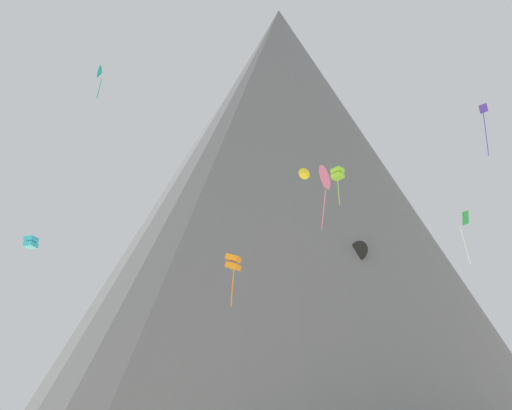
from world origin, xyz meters
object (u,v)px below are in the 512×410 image
object	(u,v)px
kite_cyan_mid	(31,242)
kite_teal_high	(101,72)
kite_orange_mid	(233,263)
kite_yellow_high	(305,173)
kite_lime_mid	(338,174)
kite_green_mid	(465,225)
rock_massif	(282,214)
kite_indigo_high	(484,119)
kite_rainbow_mid	(324,178)
kite_gold_low	(146,343)
kite_pink_mid	(321,289)
kite_black_mid	(359,251)

from	to	relation	value
kite_cyan_mid	kite_teal_high	size ratio (longest dim) A/B	0.41
kite_orange_mid	kite_yellow_high	distance (m)	15.93
kite_lime_mid	kite_teal_high	xyz separation A→B (m)	(-23.63, 1.72, 11.84)
kite_lime_mid	kite_green_mid	xyz separation A→B (m)	(11.04, -1.68, -5.51)
rock_massif	kite_indigo_high	distance (m)	42.38
rock_massif	kite_orange_mid	size ratio (longest dim) A/B	21.50
kite_rainbow_mid	kite_yellow_high	distance (m)	10.60
kite_rainbow_mid	kite_green_mid	distance (m)	13.45
kite_gold_low	kite_green_mid	world-z (taller)	kite_green_mid
kite_yellow_high	kite_pink_mid	bearing A→B (deg)	58.55
kite_indigo_high	kite_lime_mid	distance (m)	15.62
kite_yellow_high	kite_green_mid	bearing A→B (deg)	-49.64
kite_gold_low	kite_yellow_high	size ratio (longest dim) A/B	1.49
kite_green_mid	kite_lime_mid	bearing A→B (deg)	-73.58
kite_indigo_high	kite_teal_high	distance (m)	38.57
kite_lime_mid	kite_green_mid	distance (m)	12.45
kite_lime_mid	kite_teal_high	world-z (taller)	kite_teal_high
kite_black_mid	kite_gold_low	world-z (taller)	kite_black_mid
kite_pink_mid	kite_yellow_high	distance (m)	18.52
kite_rainbow_mid	kite_pink_mid	bearing A→B (deg)	-153.47
kite_black_mid	kite_yellow_high	bearing A→B (deg)	91.33
rock_massif	kite_cyan_mid	world-z (taller)	rock_massif
kite_rainbow_mid	kite_cyan_mid	distance (m)	34.03
kite_pink_mid	kite_rainbow_mid	bearing A→B (deg)	44.90
rock_massif	kite_lime_mid	world-z (taller)	rock_massif
kite_black_mid	kite_lime_mid	distance (m)	15.64
kite_rainbow_mid	kite_teal_high	size ratio (longest dim) A/B	1.58
kite_rainbow_mid	kite_lime_mid	bearing A→B (deg)	-170.53
kite_black_mid	kite_orange_mid	xyz separation A→B (m)	(-12.94, -18.64, -5.09)
kite_black_mid	kite_rainbow_mid	world-z (taller)	kite_rainbow_mid
kite_pink_mid	kite_orange_mid	bearing A→B (deg)	27.60
kite_rainbow_mid	kite_orange_mid	size ratio (longest dim) A/B	1.29
kite_cyan_mid	kite_orange_mid	distance (m)	27.27
kite_cyan_mid	kite_yellow_high	size ratio (longest dim) A/B	1.18
kite_teal_high	kite_green_mid	size ratio (longest dim) A/B	0.75
kite_gold_low	kite_teal_high	xyz separation A→B (m)	(-2.11, -20.06, 25.44)
kite_teal_high	kite_yellow_high	xyz separation A→B (m)	(20.77, 3.52, -9.92)
kite_cyan_mid	kite_pink_mid	distance (m)	33.75
kite_lime_mid	kite_pink_mid	bearing A→B (deg)	39.56
kite_pink_mid	kite_gold_low	bearing A→B (deg)	-44.68
kite_pink_mid	kite_yellow_high	bearing A→B (deg)	38.96
kite_cyan_mid	kite_pink_mid	bearing A→B (deg)	-139.21
kite_rainbow_mid	kite_indigo_high	bearing A→B (deg)	137.67
kite_cyan_mid	kite_lime_mid	distance (m)	34.03
kite_orange_mid	kite_cyan_mid	bearing A→B (deg)	-103.71
kite_black_mid	kite_lime_mid	xyz separation A→B (m)	(-3.45, -14.67, 4.17)
kite_rainbow_mid	kite_pink_mid	distance (m)	26.23
kite_indigo_high	kite_cyan_mid	bearing A→B (deg)	-111.05
rock_massif	kite_teal_high	distance (m)	41.46
rock_massif	kite_gold_low	world-z (taller)	rock_massif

